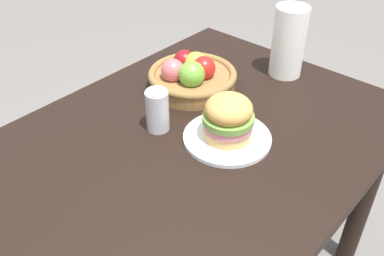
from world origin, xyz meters
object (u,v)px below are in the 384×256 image
(plate, at_px, (227,138))
(paper_towel_roll, at_px, (287,41))
(sandwich, at_px, (228,117))
(fruit_basket, at_px, (192,76))
(soda_can, at_px, (157,110))

(plate, relative_size, paper_towel_roll, 1.03)
(sandwich, relative_size, fruit_basket, 0.49)
(sandwich, xyz_separation_m, soda_can, (-0.09, 0.18, -0.01))
(plate, distance_m, paper_towel_roll, 0.45)
(paper_towel_roll, bearing_deg, plate, -168.92)
(sandwich, height_order, soda_can, sandwich)
(plate, height_order, fruit_basket, fruit_basket)
(paper_towel_roll, bearing_deg, soda_can, 169.37)
(plate, xyz_separation_m, fruit_basket, (0.14, 0.26, 0.04))
(fruit_basket, bearing_deg, soda_can, -161.93)
(plate, relative_size, fruit_basket, 0.85)
(soda_can, bearing_deg, fruit_basket, 18.07)
(sandwich, height_order, fruit_basket, sandwich)
(plate, height_order, sandwich, sandwich)
(plate, xyz_separation_m, sandwich, (0.00, -0.00, 0.07))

